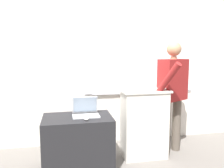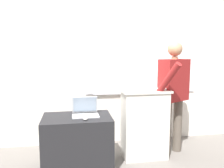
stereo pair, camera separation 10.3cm
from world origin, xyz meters
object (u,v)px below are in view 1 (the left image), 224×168
side_desk (78,142)px  computer_mouse_by_laptop (86,119)px  person_presenter (173,89)px  lectern_podium (144,123)px  laptop (86,110)px  computer_mouse_by_keyboard (164,89)px  wireless_keyboard (145,89)px

side_desk → computer_mouse_by_laptop: computer_mouse_by_laptop is taller
side_desk → person_presenter: size_ratio=0.53×
lectern_podium → computer_mouse_by_laptop: (-0.86, -0.32, 0.21)m
laptop → computer_mouse_by_keyboard: computer_mouse_by_keyboard is taller
laptop → wireless_keyboard: (0.83, 0.05, 0.24)m
side_desk → wireless_keyboard: 1.15m
laptop → wireless_keyboard: 0.86m
computer_mouse_by_laptop → lectern_podium: bearing=20.6°
person_presenter → computer_mouse_by_keyboard: bearing=-175.5°
lectern_podium → side_desk: bearing=-170.4°
lectern_podium → computer_mouse_by_laptop: size_ratio=9.87×
wireless_keyboard → computer_mouse_by_laptop: 0.93m
wireless_keyboard → laptop: bearing=-176.8°
person_presenter → laptop: 1.33m
side_desk → wireless_keyboard: size_ratio=2.10×
person_presenter → computer_mouse_by_laptop: (-1.31, -0.37, -0.26)m
person_presenter → laptop: (-1.30, -0.15, -0.21)m
computer_mouse_by_laptop → computer_mouse_by_keyboard: bearing=12.9°
wireless_keyboard → computer_mouse_by_keyboard: size_ratio=4.22×
computer_mouse_by_keyboard → wireless_keyboard: bearing=176.4°
lectern_podium → person_presenter: bearing=6.3°
computer_mouse_by_keyboard → person_presenter: bearing=31.6°
wireless_keyboard → computer_mouse_by_keyboard: bearing=-3.6°
computer_mouse_by_laptop → computer_mouse_by_keyboard: (1.12, 0.26, 0.30)m
side_desk → laptop: laptop is taller
computer_mouse_by_keyboard → computer_mouse_by_laptop: bearing=-167.1°
laptop → wireless_keyboard: wireless_keyboard is taller
lectern_podium → person_presenter: 0.66m
laptop → computer_mouse_by_keyboard: (1.11, 0.03, 0.24)m
laptop → computer_mouse_by_keyboard: bearing=1.5°
lectern_podium → person_presenter: (0.45, 0.05, 0.47)m
laptop → computer_mouse_by_keyboard: size_ratio=3.44×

